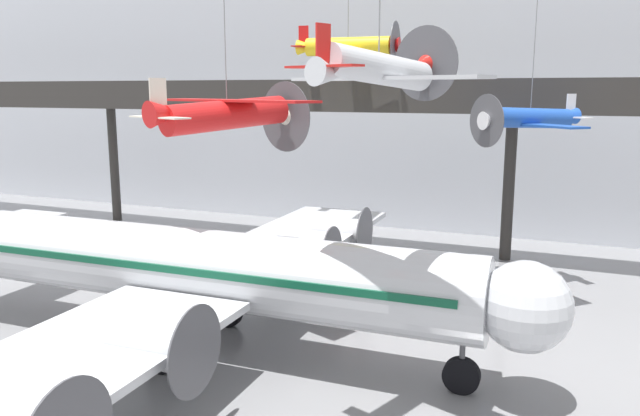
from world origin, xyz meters
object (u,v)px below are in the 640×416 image
at_px(airliner_silver_main, 187,268).
at_px(suspended_plane_blue_trainer, 530,118).
at_px(suspended_plane_yellow_lowwing, 348,47).
at_px(suspended_plane_silver_racer, 379,69).
at_px(suspended_plane_red_highwing, 227,113).

distance_m(airliner_silver_main, suspended_plane_blue_trainer, 18.24).
xyz_separation_m(suspended_plane_yellow_lowwing, suspended_plane_blue_trainer, (10.55, -2.35, -3.87)).
height_order(airliner_silver_main, suspended_plane_yellow_lowwing, suspended_plane_yellow_lowwing).
relative_size(suspended_plane_silver_racer, suspended_plane_yellow_lowwing, 1.12).
xyz_separation_m(suspended_plane_red_highwing, suspended_plane_blue_trainer, (11.48, 9.88, -0.42)).
height_order(suspended_plane_silver_racer, suspended_plane_blue_trainer, suspended_plane_silver_racer).
xyz_separation_m(suspended_plane_red_highwing, suspended_plane_yellow_lowwing, (0.93, 12.23, 3.45)).
bearing_deg(suspended_plane_red_highwing, suspended_plane_yellow_lowwing, 16.68).
bearing_deg(suspended_plane_yellow_lowwing, suspended_plane_red_highwing, -98.43).
height_order(suspended_plane_yellow_lowwing, suspended_plane_blue_trainer, suspended_plane_yellow_lowwing).
relative_size(suspended_plane_red_highwing, suspended_plane_yellow_lowwing, 1.43).
relative_size(suspended_plane_red_highwing, suspended_plane_blue_trainer, 1.01).
xyz_separation_m(airliner_silver_main, suspended_plane_silver_racer, (8.72, -2.58, 7.62)).
distance_m(airliner_silver_main, suspended_plane_yellow_lowwing, 17.85).
height_order(suspended_plane_silver_racer, suspended_plane_yellow_lowwing, suspended_plane_yellow_lowwing).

